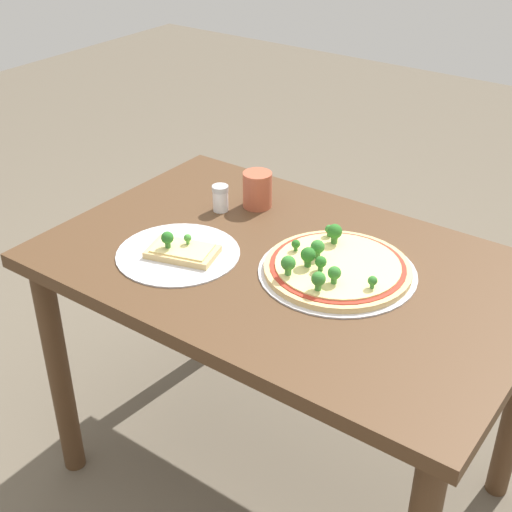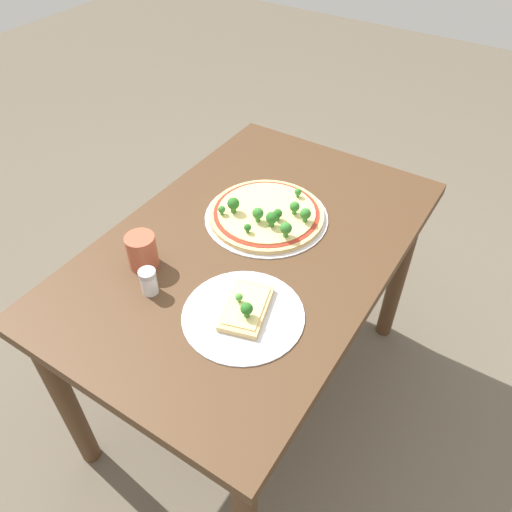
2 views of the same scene
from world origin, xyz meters
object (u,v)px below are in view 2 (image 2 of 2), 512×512
object	(u,v)px
dining_table	(251,270)
condiment_shaker	(149,281)
pizza_tray_slice	(245,312)
drinking_cup	(142,251)
pizza_tray_whole	(267,214)

from	to	relation	value
dining_table	condiment_shaker	world-z (taller)	condiment_shaker
pizza_tray_slice	condiment_shaker	world-z (taller)	condiment_shaker
dining_table	pizza_tray_slice	size ratio (longest dim) A/B	3.88
dining_table	drinking_cup	world-z (taller)	drinking_cup
dining_table	condiment_shaker	bearing A→B (deg)	158.34
dining_table	drinking_cup	bearing A→B (deg)	139.40
pizza_tray_whole	condiment_shaker	xyz separation A→B (m)	(-0.41, 0.09, 0.02)
dining_table	drinking_cup	xyz separation A→B (m)	(-0.23, 0.19, 0.15)
condiment_shaker	dining_table	bearing A→B (deg)	-21.66
pizza_tray_whole	condiment_shaker	bearing A→B (deg)	167.15
dining_table	pizza_tray_whole	distance (m)	0.17
drinking_cup	condiment_shaker	bearing A→B (deg)	-129.85
pizza_tray_whole	drinking_cup	distance (m)	0.39
dining_table	pizza_tray_slice	world-z (taller)	pizza_tray_slice
pizza_tray_whole	pizza_tray_slice	size ratio (longest dim) A/B	1.23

